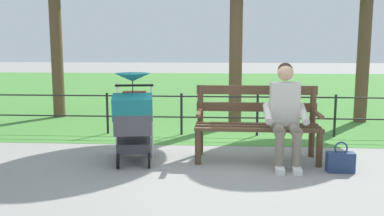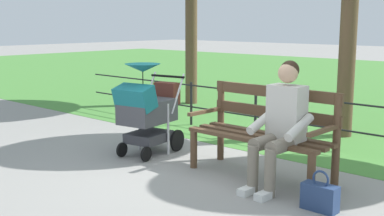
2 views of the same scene
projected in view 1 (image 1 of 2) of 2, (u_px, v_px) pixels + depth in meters
ground_plane at (218, 160)px, 5.52m from camera, size 60.00×60.00×0.00m
grass_lawn at (220, 89)px, 14.20m from camera, size 40.00×16.00×0.01m
park_bench at (257, 120)px, 5.52m from camera, size 1.61×0.62×0.96m
person_on_bench at (285, 111)px, 5.26m from camera, size 0.53×0.74×1.28m
stroller at (134, 117)px, 5.36m from camera, size 0.63×0.95×1.15m
handbag at (340, 162)px, 5.00m from camera, size 0.32×0.14×0.37m
park_fence at (250, 110)px, 6.95m from camera, size 8.82×0.04×0.70m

